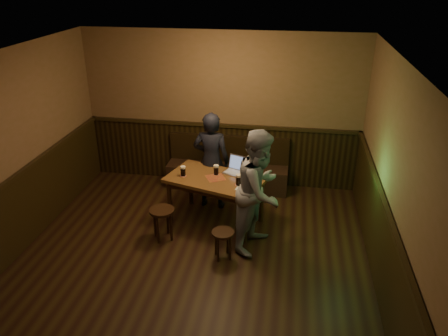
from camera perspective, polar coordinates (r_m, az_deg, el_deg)
room at (r=5.48m, az=-5.18°, el=-3.20°), size 5.04×6.04×2.84m
bench at (r=8.06m, az=0.48°, el=-0.44°), size 2.20×0.50×0.95m
pub_table at (r=6.80m, az=-1.11°, el=-2.07°), size 1.65×1.22×0.79m
stool_left at (r=6.58m, az=-8.07°, el=-6.13°), size 0.46×0.46×0.50m
stool_right at (r=6.15m, az=-0.14°, el=-8.99°), size 0.42×0.42×0.43m
pint_left at (r=6.80m, az=-5.37°, el=-0.41°), size 0.11×0.11×0.17m
pint_mid at (r=6.81m, az=-1.04°, el=-0.25°), size 0.11×0.11×0.17m
pint_right at (r=6.50m, az=1.91°, el=-1.55°), size 0.11×0.11×0.17m
laptop at (r=6.91m, az=1.70°, el=-0.06°), size 0.43×0.39×0.25m
menu at (r=6.42m, az=2.55°, el=-2.75°), size 0.25×0.19×0.00m
person_suit at (r=7.21m, az=-1.66°, el=0.94°), size 0.62×0.42×1.67m
person_grey at (r=6.15m, az=4.70°, el=-2.97°), size 0.94×1.05×1.80m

